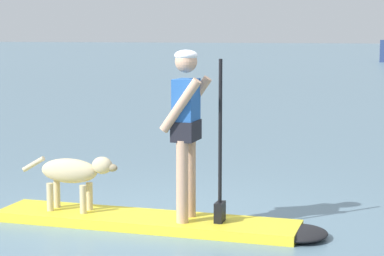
% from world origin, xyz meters
% --- Properties ---
extents(ground_plane, '(400.00, 400.00, 0.00)m').
position_xyz_m(ground_plane, '(0.00, 0.00, 0.00)').
color(ground_plane, slate).
extents(paddleboard, '(3.50, 1.34, 0.10)m').
position_xyz_m(paddleboard, '(0.22, 0.05, 0.05)').
color(paddleboard, yellow).
rests_on(paddleboard, ground_plane).
extents(person_paddler, '(0.65, 0.55, 1.70)m').
position_xyz_m(person_paddler, '(0.45, 0.10, 1.08)').
color(person_paddler, tan).
rests_on(person_paddler, paddleboard).
extents(dog, '(1.09, 0.36, 0.59)m').
position_xyz_m(dog, '(-0.78, -0.17, 0.51)').
color(dog, '#CCB78C').
rests_on(dog, paddleboard).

